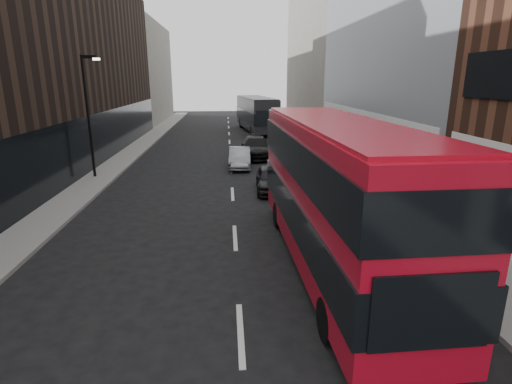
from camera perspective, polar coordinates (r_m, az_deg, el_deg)
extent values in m
cube|color=slate|center=(32.72, 9.61, 5.48)|extent=(3.00, 80.00, 0.15)
cube|color=slate|center=(32.73, -17.89, 4.93)|extent=(2.00, 80.00, 0.15)
cube|color=#B0B6BC|center=(29.96, 20.62, 22.89)|extent=(5.00, 22.00, 20.00)
cube|color=silver|center=(29.10, 14.81, 7.54)|extent=(0.35, 21.00, 3.80)
cube|color=slate|center=(51.70, 9.49, 19.18)|extent=(5.00, 24.00, 18.00)
cube|color=black|center=(37.99, -22.39, 16.48)|extent=(5.00, 24.00, 14.00)
cube|color=slate|center=(59.34, -15.73, 15.96)|extent=(5.00, 20.00, 13.00)
cylinder|color=black|center=(25.66, -22.82, 9.71)|extent=(0.16, 0.16, 7.00)
cube|color=black|center=(25.47, -22.78, 17.38)|extent=(0.90, 0.15, 0.18)
cube|color=#FFF2CC|center=(25.35, -21.85, 17.21)|extent=(0.35, 0.22, 0.12)
cube|color=#B00A1D|center=(12.53, 11.27, -0.01)|extent=(2.95, 11.59, 4.19)
cube|color=black|center=(12.73, 11.10, -2.96)|extent=(3.07, 11.64, 1.15)
cube|color=black|center=(12.27, 11.54, 4.93)|extent=(3.07, 11.64, 1.15)
cube|color=black|center=(7.81, 23.78, -15.49)|extent=(2.23, 0.14, 1.47)
cube|color=black|center=(18.09, 5.91, 3.41)|extent=(2.23, 0.14, 1.47)
cube|color=#B00A1D|center=(12.13, 11.81, 9.69)|extent=(2.83, 11.13, 0.12)
cylinder|color=black|center=(16.30, 3.24, -3.31)|extent=(0.34, 1.06, 1.05)
cylinder|color=black|center=(16.80, 11.08, -2.99)|extent=(0.34, 1.06, 1.05)
cylinder|color=black|center=(9.80, 10.29, -17.55)|extent=(0.34, 1.06, 1.05)
cylinder|color=black|center=(10.62, 22.88, -15.78)|extent=(0.34, 1.06, 1.05)
cube|color=black|center=(46.16, 0.04, 11.23)|extent=(4.04, 12.08, 3.34)
cube|color=black|center=(46.17, 0.04, 10.96)|extent=(4.17, 12.14, 1.18)
cube|color=black|center=(40.35, 1.66, 10.47)|extent=(2.28, 0.34, 1.51)
cube|color=black|center=(52.00, -1.22, 11.70)|extent=(2.28, 0.34, 1.51)
cube|color=black|center=(46.05, 0.04, 13.34)|extent=(3.88, 11.60, 0.12)
cylinder|color=black|center=(49.82, -2.17, 9.76)|extent=(0.45, 1.11, 1.08)
cylinder|color=black|center=(50.24, 0.57, 9.82)|extent=(0.45, 1.11, 1.08)
cylinder|color=black|center=(42.39, -0.59, 8.68)|extent=(0.45, 1.11, 1.08)
cylinder|color=black|center=(42.88, 2.59, 8.75)|extent=(0.45, 1.11, 1.08)
imported|color=black|center=(21.58, 2.13, 1.93)|extent=(1.79, 4.00, 1.34)
imported|color=gray|center=(27.37, -2.34, 4.94)|extent=(1.57, 4.13, 1.34)
imported|color=black|center=(30.95, -0.03, 6.43)|extent=(2.23, 5.38, 1.55)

